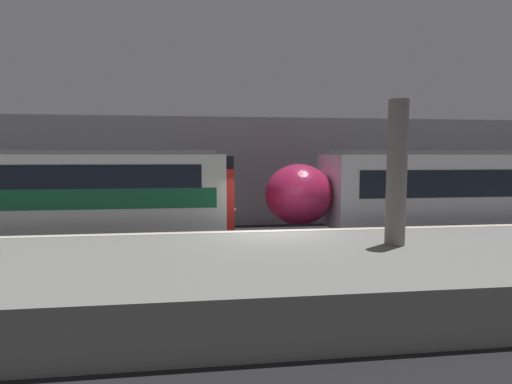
{
  "coord_description": "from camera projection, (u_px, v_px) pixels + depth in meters",
  "views": [
    {
      "loc": [
        -1.95,
        -11.3,
        3.21
      ],
      "look_at": [
        -0.37,
        1.1,
        2.06
      ],
      "focal_mm": 28.0,
      "sensor_mm": 36.0,
      "label": 1
    }
  ],
  "objects": [
    {
      "name": "station_rear_barrier",
      "position": [
        248.0,
        172.0,
        18.26
      ],
      "size": [
        50.0,
        0.15,
        4.94
      ],
      "color": "#939399",
      "rests_on": "ground"
    },
    {
      "name": "platform",
      "position": [
        294.0,
        275.0,
        8.96
      ],
      "size": [
        40.0,
        5.47,
        1.05
      ],
      "color": "slate",
      "rests_on": "ground"
    },
    {
      "name": "support_pillar_near",
      "position": [
        397.0,
        173.0,
        9.55
      ],
      "size": [
        0.48,
        0.48,
        3.48
      ],
      "color": "slate",
      "rests_on": "platform"
    },
    {
      "name": "ground_plane",
      "position": [
        273.0,
        265.0,
        11.7
      ],
      "size": [
        120.0,
        120.0,
        0.0
      ],
      "primitive_type": "plane",
      "color": "black"
    },
    {
      "name": "train_modern",
      "position": [
        504.0,
        193.0,
        15.46
      ],
      "size": [
        18.03,
        2.86,
        3.4
      ],
      "color": "black",
      "rests_on": "ground"
    }
  ]
}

